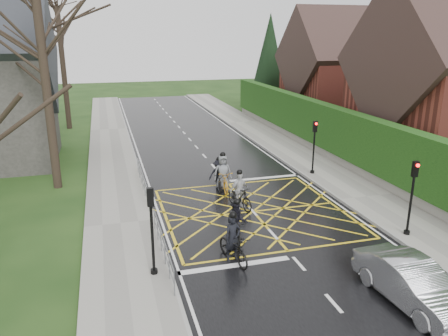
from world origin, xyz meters
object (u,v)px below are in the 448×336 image
cyclist_lead (223,177)px  car (412,283)px  cyclist_rear (233,245)px  cyclist_front (240,194)px  cyclist_mid (219,177)px  cyclist_back (237,227)px

cyclist_lead → car: bearing=-73.1°
cyclist_rear → cyclist_front: (1.73, 4.74, 0.08)m
cyclist_mid → cyclist_lead: cyclist_lead is taller
cyclist_back → cyclist_front: 3.69m
cyclist_back → cyclist_mid: (0.96, 6.37, -0.07)m
cyclist_mid → car: bearing=-65.7°
cyclist_lead → cyclist_mid: bearing=125.5°
cyclist_mid → cyclist_back: bearing=-88.8°
cyclist_back → cyclist_lead: 6.22m
cyclist_back → cyclist_mid: bearing=92.5°
cyclist_mid → cyclist_rear: bearing=-91.3°
cyclist_mid → cyclist_lead: bearing=-47.6°
cyclist_rear → car: bearing=-54.8°
cyclist_front → cyclist_rear: bearing=-127.7°
car → cyclist_mid: bearing=100.7°
cyclist_mid → cyclist_lead: (0.16, -0.25, 0.08)m
car → cyclist_back: bearing=123.5°
cyclist_lead → cyclist_rear: bearing=-99.7°
car → cyclist_lead: bearing=100.3°
cyclist_mid → car: (2.98, -11.55, 0.04)m
cyclist_mid → car: size_ratio=0.45×
cyclist_back → car: size_ratio=0.47×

